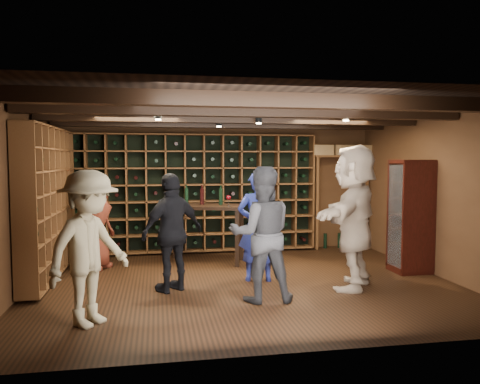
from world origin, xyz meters
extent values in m
plane|color=black|center=(0.00, 0.00, 0.00)|extent=(6.00, 6.00, 0.00)
plane|color=#4E2F1A|center=(0.00, 2.50, 1.25)|extent=(6.00, 0.00, 6.00)
plane|color=#4E2F1A|center=(0.00, -2.50, 1.25)|extent=(6.00, 0.00, 6.00)
plane|color=#4E2F1A|center=(-3.00, 0.00, 1.25)|extent=(0.00, 5.00, 5.00)
plane|color=#4E2F1A|center=(3.00, 0.00, 1.25)|extent=(0.00, 5.00, 5.00)
plane|color=black|center=(0.00, 0.00, 2.50)|extent=(6.00, 6.00, 0.00)
cube|color=black|center=(0.00, -1.60, 2.42)|extent=(5.90, 0.18, 0.16)
cube|color=black|center=(0.00, -0.50, 2.42)|extent=(5.90, 0.18, 0.16)
cube|color=black|center=(0.00, 0.60, 2.42)|extent=(5.90, 0.18, 0.16)
cube|color=black|center=(0.00, 1.70, 2.42)|extent=(5.90, 0.18, 0.16)
cylinder|color=black|center=(-1.20, 0.00, 2.39)|extent=(0.10, 0.10, 0.10)
cylinder|color=black|center=(0.30, 0.40, 2.39)|extent=(0.10, 0.10, 0.10)
cylinder|color=black|center=(1.40, -0.30, 2.39)|extent=(0.10, 0.10, 0.10)
cylinder|color=black|center=(-0.20, 1.20, 2.39)|extent=(0.10, 0.10, 0.10)
cube|color=brown|center=(-0.52, 2.33, 1.15)|extent=(4.65, 0.30, 2.20)
cube|color=black|center=(-0.52, 2.33, 1.15)|extent=(4.56, 0.02, 2.16)
cube|color=brown|center=(-2.83, 0.82, 1.15)|extent=(0.30, 2.65, 2.20)
cube|color=black|center=(-2.83, 0.82, 1.15)|extent=(0.29, 0.02, 2.16)
cube|color=brown|center=(2.40, 2.32, 1.85)|extent=(1.15, 0.32, 0.04)
cube|color=brown|center=(2.92, 2.32, 0.93)|extent=(0.05, 0.28, 1.85)
cube|color=brown|center=(1.88, 2.32, 0.93)|extent=(0.05, 0.28, 1.85)
cube|color=#9C784E|center=(2.00, 2.32, 1.97)|extent=(0.40, 0.30, 0.20)
cube|color=#9C784E|center=(2.45, 2.32, 1.97)|extent=(0.40, 0.30, 0.20)
cube|color=#9C784E|center=(2.80, 2.32, 1.97)|extent=(0.40, 0.30, 0.20)
cube|color=black|center=(2.72, 0.20, 0.05)|extent=(0.55, 0.50, 0.10)
cube|color=black|center=(2.72, 0.20, 0.90)|extent=(0.55, 0.50, 1.70)
cube|color=white|center=(2.46, 0.20, 0.90)|extent=(0.01, 0.46, 1.60)
cube|color=black|center=(2.72, 0.20, 0.90)|extent=(0.50, 0.44, 0.02)
sphere|color=#59260C|center=(2.70, 0.20, 1.00)|extent=(0.18, 0.18, 0.18)
imported|color=navy|center=(0.22, 0.10, 0.81)|extent=(0.64, 0.48, 1.61)
imported|color=black|center=(0.06, -0.87, 0.85)|extent=(0.86, 0.69, 1.70)
imported|color=maroon|center=(-2.23, 1.30, 0.79)|extent=(0.80, 0.92, 1.59)
imported|color=black|center=(-1.03, -0.24, 0.80)|extent=(1.00, 0.84, 1.61)
imported|color=gray|center=(-1.95, -1.39, 0.84)|extent=(1.16, 1.23, 1.67)
imported|color=tan|center=(1.46, -0.49, 0.99)|extent=(1.56, 1.84, 1.99)
cube|color=black|center=(-0.42, 1.46, 0.97)|extent=(1.47, 1.04, 0.06)
cube|color=black|center=(-1.09, 1.38, 0.48)|extent=(0.08, 0.08, 0.95)
cube|color=black|center=(0.07, 1.01, 0.48)|extent=(0.08, 0.08, 0.95)
cube|color=black|center=(-0.92, 1.91, 0.48)|extent=(0.08, 0.08, 0.95)
cube|color=black|center=(0.24, 1.53, 0.48)|extent=(0.08, 0.08, 0.95)
cylinder|color=black|center=(-0.72, 1.61, 1.14)|extent=(0.07, 0.07, 0.28)
cylinder|color=black|center=(-0.46, 1.53, 1.14)|extent=(0.07, 0.07, 0.28)
cylinder|color=black|center=(-0.14, 1.42, 1.14)|extent=(0.07, 0.07, 0.28)
camera|label=1|loc=(-1.23, -6.55, 1.79)|focal=35.00mm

